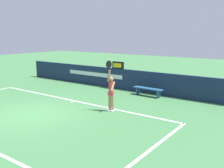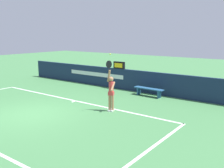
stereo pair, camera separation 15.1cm
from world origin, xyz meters
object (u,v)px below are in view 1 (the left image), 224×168
object	(u,v)px
tennis_player	(111,91)
courtside_bench_near	(148,90)
tennis_ball	(110,54)
speed_display	(118,65)

from	to	relation	value
tennis_player	courtside_bench_near	xyz separation A→B (m)	(-0.00, 3.51, -0.58)
tennis_ball	courtside_bench_near	bearing A→B (deg)	91.62
tennis_ball	speed_display	bearing A→B (deg)	120.68
tennis_player	tennis_ball	size ratio (longest dim) A/B	35.29
speed_display	tennis_player	bearing A→B (deg)	-59.19
tennis_ball	courtside_bench_near	size ratio (longest dim) A/B	0.04
tennis_player	tennis_ball	distance (m)	1.66
speed_display	tennis_player	distance (m)	4.87
tennis_player	tennis_ball	world-z (taller)	tennis_ball
tennis_player	courtside_bench_near	bearing A→B (deg)	90.04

